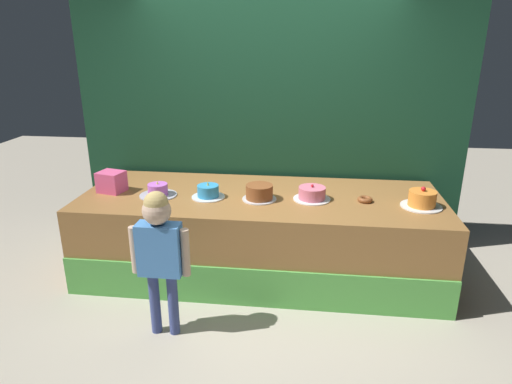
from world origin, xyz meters
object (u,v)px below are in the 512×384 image
Objects in this scene: cake_far_left at (158,191)px; cake_far_right at (422,199)px; cake_left at (208,192)px; cake_center at (259,193)px; pink_box at (112,182)px; child_figure at (159,245)px; cake_right at (312,194)px; donut at (365,199)px.

cake_far_right reaches higher than cake_far_left.
cake_center is (0.46, 0.00, 0.01)m from cake_left.
cake_center is 0.88× the size of cake_far_right.
cake_far_left is (0.46, -0.06, -0.05)m from pink_box.
cake_right is (1.06, 0.96, 0.09)m from child_figure.
cake_center is 0.92× the size of cake_right.
child_figure is 2.17m from cake_far_right.
cake_far_right is at bearing -0.49° from cake_center.
pink_box is 0.67× the size of cake_right.
child_figure is 3.82× the size of cake_left.
donut is at bearing 2.36° from cake_left.
cake_far_right is (1.83, -0.01, 0.01)m from cake_left.
donut is 0.46m from cake_right.
cake_left reaches higher than cake_center.
cake_left is 0.92m from cake_right.
cake_right reaches higher than cake_center.
cake_far_left reaches higher than donut.
donut is 0.39× the size of cake_far_left.
cake_left is 0.90× the size of cake_right.
pink_box is 0.66× the size of cake_far_left.
pink_box reaches higher than cake_center.
cake_left reaches higher than donut.
child_figure reaches higher than cake_far_right.
pink_box reaches higher than donut.
cake_left is (0.46, 0.01, 0.01)m from cake_far_left.
cake_center is at bearing -176.51° from donut.
cake_far_left is at bearing -177.38° from cake_right.
cake_far_right reaches higher than cake_center.
cake_far_left is 0.91m from cake_center.
cake_far_right is at bearing 24.36° from child_figure.
cake_far_right is (2.74, -0.06, -0.03)m from pink_box.
child_figure is 3.38× the size of cake_far_left.
cake_far_right is at bearing -1.31° from pink_box.
cake_left is 0.46m from cake_center.
child_figure is 3.75× the size of cake_center.
cake_far_right is at bearing -0.35° from cake_left.
cake_far_left is at bearing -179.48° from cake_center.
cake_right is (1.83, 0.00, -0.04)m from pink_box.
cake_center is (-0.91, -0.06, 0.04)m from donut.
cake_far_right is at bearing -4.14° from cake_right.
pink_box is 2.29m from donut.
child_figure reaches higher than cake_center.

